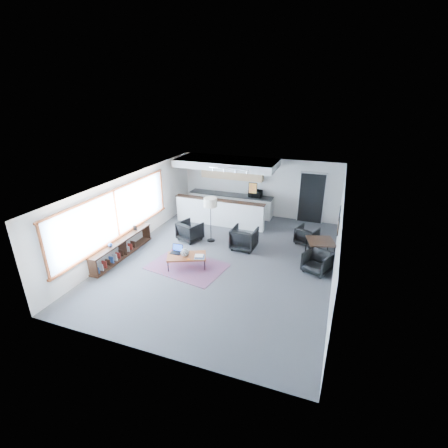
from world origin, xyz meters
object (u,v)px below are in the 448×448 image
(coffee_table, at_px, (187,256))
(floor_lamp, at_px, (210,204))
(microwave, at_px, (255,193))
(armchair_left, at_px, (190,230))
(book_stack, at_px, (199,257))
(laptop, at_px, (177,250))
(dining_chair_far, at_px, (307,236))
(armchair_right, at_px, (244,237))
(ceramic_pot, at_px, (185,252))
(dining_table, at_px, (321,242))
(dining_chair_near, at_px, (317,263))

(coffee_table, xyz_separation_m, floor_lamp, (-0.00, 2.05, 1.10))
(microwave, bearing_deg, armchair_left, -114.69)
(book_stack, distance_m, armchair_left, 2.24)
(coffee_table, relative_size, laptop, 3.85)
(dining_chair_far, bearing_deg, armchair_right, 49.29)
(ceramic_pot, relative_size, dining_table, 0.25)
(ceramic_pot, height_order, dining_chair_near, ceramic_pot)
(ceramic_pot, bearing_deg, laptop, 157.69)
(laptop, height_order, microwave, microwave)
(book_stack, height_order, armchair_right, armchair_right)
(laptop, distance_m, dining_table, 4.71)
(floor_lamp, height_order, dining_table, floor_lamp)
(laptop, relative_size, armchair_right, 0.42)
(coffee_table, distance_m, armchair_left, 2.02)
(armchair_right, bearing_deg, ceramic_pot, 57.19)
(book_stack, xyz_separation_m, dining_chair_near, (3.49, 1.10, -0.12))
(coffee_table, distance_m, floor_lamp, 2.33)
(laptop, distance_m, dining_chair_far, 4.80)
(armchair_right, xyz_separation_m, dining_table, (2.60, 0.05, 0.21))
(armchair_right, relative_size, floor_lamp, 0.51)
(floor_lamp, bearing_deg, dining_table, -1.73)
(microwave, bearing_deg, floor_lamp, -103.66)
(dining_chair_near, xyz_separation_m, microwave, (-3.07, 3.94, 0.80))
(dining_table, height_order, microwave, microwave)
(book_stack, height_order, dining_chair_far, dining_chair_far)
(book_stack, relative_size, floor_lamp, 0.22)
(coffee_table, bearing_deg, laptop, 141.48)
(armchair_right, xyz_separation_m, dining_chair_near, (2.60, -0.79, -0.11))
(armchair_left, height_order, dining_chair_far, armchair_left)
(dining_chair_near, bearing_deg, ceramic_pot, -141.30)
(dining_table, bearing_deg, dining_chair_near, -90.00)
(coffee_table, relative_size, microwave, 2.50)
(book_stack, relative_size, armchair_right, 0.44)
(armchair_left, relative_size, dining_chair_near, 1.23)
(ceramic_pot, bearing_deg, dining_table, 26.51)
(armchair_right, bearing_deg, armchair_left, 3.13)
(coffee_table, bearing_deg, dining_chair_near, -8.67)
(laptop, height_order, armchair_left, armchair_left)
(coffee_table, height_order, armchair_right, armchair_right)
(ceramic_pot, bearing_deg, armchair_left, 111.27)
(dining_table, bearing_deg, armchair_right, -178.84)
(laptop, bearing_deg, ceramic_pot, -24.45)
(laptop, relative_size, armchair_left, 0.45)
(ceramic_pot, relative_size, dining_chair_near, 0.41)
(armchair_right, bearing_deg, floor_lamp, -4.67)
(laptop, xyz_separation_m, armchair_right, (1.74, 1.78, -0.04))
(floor_lamp, bearing_deg, book_stack, -77.49)
(laptop, bearing_deg, floor_lamp, 76.58)
(dining_chair_far, bearing_deg, book_stack, 66.03)
(floor_lamp, bearing_deg, laptop, -101.28)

